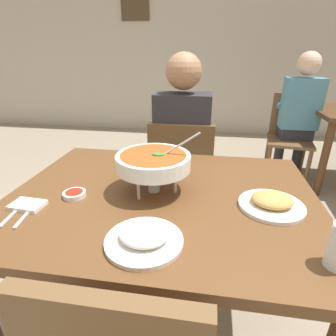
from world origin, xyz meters
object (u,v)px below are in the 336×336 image
(curry_bowl, at_px, (153,162))
(chair_bg_left, at_px, (290,132))
(appetizer_plate, at_px, (272,203))
(sauce_dish, at_px, (74,194))
(rice_plate, at_px, (144,238))
(diner_main, at_px, (183,141))
(chair_diner_main, at_px, (182,175))
(dining_table_main, at_px, (162,216))
(patron_bg_left, at_px, (299,110))

(curry_bowl, relative_size, chair_bg_left, 0.37)
(appetizer_plate, relative_size, sauce_dish, 2.67)
(chair_bg_left, bearing_deg, rice_plate, -113.74)
(rice_plate, bearing_deg, appetizer_plate, 33.05)
(diner_main, bearing_deg, chair_diner_main, -90.00)
(dining_table_main, distance_m, rice_plate, 0.34)
(sauce_dish, bearing_deg, chair_bg_left, 56.85)
(dining_table_main, xyz_separation_m, chair_diner_main, (-0.00, 0.76, -0.16))
(dining_table_main, xyz_separation_m, appetizer_plate, (0.42, -0.04, 0.13))
(diner_main, relative_size, sauce_dish, 14.56)
(patron_bg_left, bearing_deg, diner_main, -131.25)
(dining_table_main, bearing_deg, curry_bowl, 151.13)
(dining_table_main, xyz_separation_m, diner_main, (0.00, 0.79, 0.08))
(patron_bg_left, bearing_deg, sauce_dish, -124.07)
(dining_table_main, xyz_separation_m, rice_plate, (-0.00, -0.31, 0.13))
(chair_diner_main, height_order, sauce_dish, chair_diner_main)
(curry_bowl, height_order, chair_bg_left, curry_bowl)
(chair_bg_left, bearing_deg, diner_main, -129.91)
(chair_diner_main, bearing_deg, dining_table_main, -90.00)
(chair_diner_main, height_order, chair_bg_left, same)
(curry_bowl, height_order, appetizer_plate, curry_bowl)
(dining_table_main, height_order, rice_plate, rice_plate)
(diner_main, distance_m, chair_bg_left, 1.61)
(diner_main, xyz_separation_m, chair_bg_left, (1.02, 1.23, -0.24))
(rice_plate, height_order, chair_bg_left, chair_bg_left)
(curry_bowl, relative_size, sauce_dish, 3.69)
(sauce_dish, distance_m, chair_bg_left, 2.52)
(appetizer_plate, relative_size, chair_bg_left, 0.27)
(chair_diner_main, distance_m, rice_plate, 1.11)
(rice_plate, bearing_deg, dining_table_main, 89.96)
(chair_bg_left, bearing_deg, chair_diner_main, -129.17)
(curry_bowl, distance_m, sauce_dish, 0.34)
(chair_bg_left, relative_size, patron_bg_left, 0.69)
(dining_table_main, bearing_deg, rice_plate, -90.04)
(dining_table_main, xyz_separation_m, chair_bg_left, (1.02, 2.02, -0.16))
(chair_diner_main, distance_m, appetizer_plate, 0.95)
(dining_table_main, bearing_deg, sauce_dish, -167.20)
(diner_main, xyz_separation_m, appetizer_plate, (0.42, -0.83, 0.05))
(chair_diner_main, xyz_separation_m, rice_plate, (-0.00, -1.07, 0.29))
(diner_main, height_order, rice_plate, diner_main)
(chair_diner_main, relative_size, curry_bowl, 2.71)
(chair_diner_main, distance_m, patron_bg_left, 1.66)
(diner_main, height_order, patron_bg_left, same)
(curry_bowl, height_order, patron_bg_left, patron_bg_left)
(appetizer_plate, xyz_separation_m, patron_bg_left, (0.65, 2.05, -0.05))
(diner_main, xyz_separation_m, sauce_dish, (-0.34, -0.87, 0.04))
(chair_diner_main, xyz_separation_m, diner_main, (0.00, 0.03, 0.24))
(dining_table_main, relative_size, diner_main, 0.95)
(rice_plate, bearing_deg, patron_bg_left, 65.29)
(chair_diner_main, relative_size, diner_main, 0.69)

